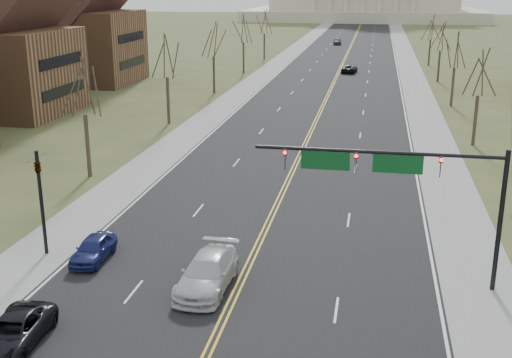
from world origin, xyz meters
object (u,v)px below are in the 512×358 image
at_px(signal_left, 40,191).
at_px(car_far_nb, 349,69).
at_px(car_sb_outer_lead, 13,332).
at_px(car_sb_outer_second, 93,249).
at_px(signal_mast, 396,174).
at_px(car_sb_inner_second, 207,273).
at_px(car_far_sb, 337,41).

bearing_deg(signal_left, car_far_nb, 80.37).
distance_m(car_sb_outer_lead, car_sb_outer_second, 8.79).
bearing_deg(signal_mast, car_sb_inner_second, -164.82).
bearing_deg(signal_mast, car_sb_outer_lead, -149.75).
bearing_deg(signal_left, signal_mast, -0.00).
xyz_separation_m(signal_mast, car_sb_outer_lead, (-15.59, -9.09, -5.09)).
distance_m(signal_left, car_sb_outer_lead, 10.16).
height_order(car_sb_outer_second, car_far_sb, car_far_sb).
distance_m(car_sb_outer_lead, car_sb_inner_second, 9.42).
relative_size(signal_mast, car_sb_outer_second, 3.08).
bearing_deg(car_far_nb, signal_mast, 99.89).
xyz_separation_m(car_sb_outer_lead, car_far_nb, (9.95, 87.48, 0.01)).
distance_m(car_sb_inner_second, car_far_sb, 130.22).
height_order(signal_left, car_sb_inner_second, signal_left).
bearing_deg(car_sb_outer_lead, car_sb_outer_second, 89.14).
height_order(car_sb_inner_second, car_sb_outer_second, car_sb_inner_second).
bearing_deg(car_sb_outer_second, car_far_nb, 80.84).
distance_m(car_sb_outer_lead, car_far_sb, 136.95).
distance_m(car_sb_outer_second, car_far_nb, 79.37).
xyz_separation_m(car_far_nb, car_far_sb, (-5.20, 49.39, 0.12)).
xyz_separation_m(signal_left, car_sb_outer_lead, (3.35, -9.09, -3.04)).
relative_size(signal_mast, car_sb_inner_second, 2.14).
bearing_deg(car_sb_outer_second, car_sb_outer_lead, -89.38).
xyz_separation_m(signal_left, car_far_nb, (13.31, 78.39, -3.03)).
distance_m(car_sb_outer_lead, car_far_nb, 88.05).
bearing_deg(signal_left, car_sb_inner_second, -13.65).
bearing_deg(car_far_nb, car_sb_inner_second, 93.44).
bearing_deg(car_far_sb, signal_left, -97.88).
height_order(signal_left, car_far_sb, signal_left).
distance_m(signal_mast, signal_left, 19.06).
height_order(signal_left, car_sb_outer_second, signal_left).
height_order(car_sb_outer_lead, car_far_nb, car_far_nb).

